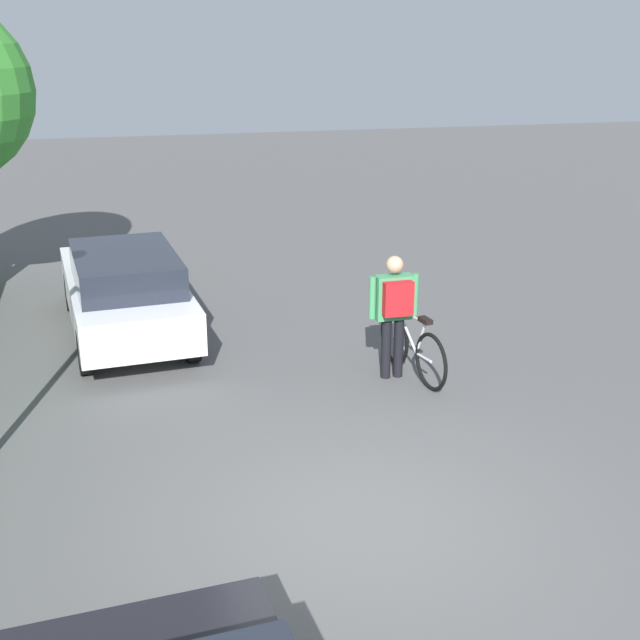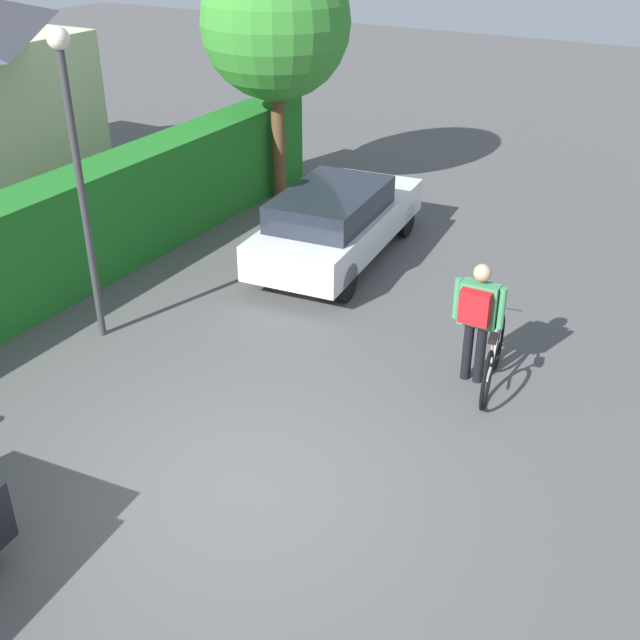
# 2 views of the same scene
# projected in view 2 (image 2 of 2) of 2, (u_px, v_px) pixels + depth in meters

# --- Properties ---
(ground_plane) EXTENTS (60.00, 60.00, 0.00)m
(ground_plane) POSITION_uv_depth(u_px,v_px,m) (238.00, 488.00, 8.53)
(ground_plane) COLOR #515151
(parked_car_far) EXTENTS (4.33, 1.98, 1.34)m
(parked_car_far) POSITION_uv_depth(u_px,v_px,m) (337.00, 221.00, 13.40)
(parked_car_far) COLOR silver
(parked_car_far) RESTS_ON ground
(bicycle) EXTENTS (1.72, 0.50, 0.91)m
(bicycle) POSITION_uv_depth(u_px,v_px,m) (493.00, 359.00, 10.08)
(bicycle) COLOR black
(bicycle) RESTS_ON ground
(person_rider) EXTENTS (0.35, 0.67, 1.66)m
(person_rider) POSITION_uv_depth(u_px,v_px,m) (477.00, 313.00, 9.91)
(person_rider) COLOR black
(person_rider) RESTS_ON ground
(street_lamp) EXTENTS (0.28, 0.28, 4.23)m
(street_lamp) POSITION_uv_depth(u_px,v_px,m) (75.00, 149.00, 10.15)
(street_lamp) COLOR #38383D
(street_lamp) RESTS_ON ground
(tree_kerbside) EXTENTS (2.86, 2.86, 4.87)m
(tree_kerbside) POSITION_uv_depth(u_px,v_px,m) (276.00, 24.00, 14.88)
(tree_kerbside) COLOR brown
(tree_kerbside) RESTS_ON ground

